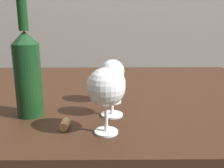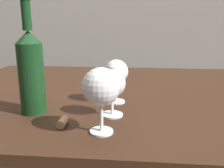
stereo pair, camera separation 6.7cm
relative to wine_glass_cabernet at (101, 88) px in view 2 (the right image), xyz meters
The scene contains 6 objects.
dining_table 0.43m from the wine_glass_cabernet, 91.14° to the left, with size 1.38×1.00×0.74m.
wine_glass_cabernet is the anchor object (origin of this frame).
wine_glass_pinot 0.12m from the wine_glass_cabernet, 82.36° to the left, with size 0.08×0.08×0.13m.
wine_glass_port 0.23m from the wine_glass_cabernet, 85.73° to the left, with size 0.08×0.08×0.14m.
wine_bottle 0.25m from the wine_glass_cabernet, 151.52° to the left, with size 0.07×0.07×0.33m.
cork 0.15m from the wine_glass_cabernet, 165.84° to the left, with size 0.02×0.02×0.04m, color tan.
Camera 2 is at (0.08, -0.91, 0.99)m, focal length 38.56 mm.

